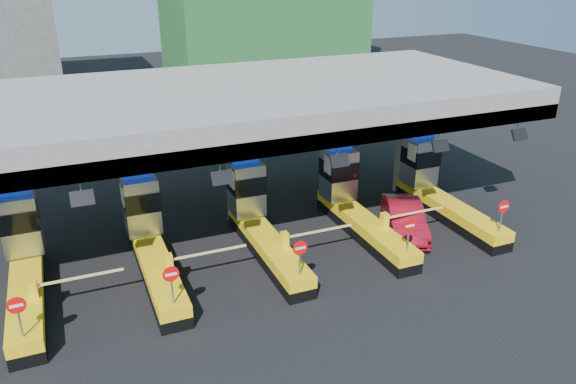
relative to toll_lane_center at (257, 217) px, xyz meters
name	(u,v)px	position (x,y,z in m)	size (l,w,h in m)	color
ground	(260,246)	(0.00, -0.28, -1.40)	(120.00, 120.00, 0.00)	black
toll_canopy	(237,105)	(0.00, 2.59, 4.74)	(28.00, 12.09, 7.00)	slate
toll_lane_far_left	(24,259)	(-10.00, 0.00, 0.00)	(4.43, 8.00, 4.16)	black
toll_lane_left	(149,236)	(-5.00, 0.00, 0.00)	(4.43, 8.00, 4.16)	black
toll_lane_center	(257,217)	(0.00, 0.00, 0.00)	(4.43, 8.00, 4.16)	black
toll_lane_right	(352,201)	(5.00, 0.00, 0.00)	(4.43, 8.00, 4.16)	black
toll_lane_far_right	(435,186)	(10.00, 0.00, 0.00)	(4.43, 8.00, 4.16)	black
red_car	(405,218)	(7.02, -1.68, -0.61)	(1.66, 4.76, 1.57)	maroon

